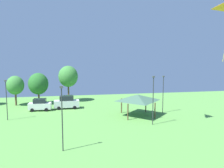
{
  "coord_description": "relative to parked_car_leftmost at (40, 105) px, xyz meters",
  "views": [
    {
      "loc": [
        -2.24,
        0.55,
        10.3
      ],
      "look_at": [
        0.37,
        14.88,
        8.47
      ],
      "focal_mm": 38.0,
      "sensor_mm": 36.0,
      "label": 1
    }
  ],
  "objects": [
    {
      "name": "parked_car_leftmost",
      "position": [
        0.0,
        0.0,
        0.0
      ],
      "size": [
        4.11,
        2.11,
        2.22
      ],
      "rotation": [
        0.0,
        0.0,
        -0.06
      ],
      "color": "silver",
      "rests_on": "ground"
    },
    {
      "name": "parked_car_second_from_left",
      "position": [
        4.84,
        0.75,
        0.13
      ],
      "size": [
        4.68,
        1.97,
        2.51
      ],
      "rotation": [
        0.0,
        0.0,
        -0.0
      ],
      "color": "silver",
      "rests_on": "ground"
    },
    {
      "name": "treeline_tree_2",
      "position": [
        -5.3,
        5.52,
        3.0
      ],
      "size": [
        3.45,
        3.45,
        6.02
      ],
      "color": "brown",
      "rests_on": "ground"
    },
    {
      "name": "park_pavilion",
      "position": [
        16.62,
        -6.67,
        1.98
      ],
      "size": [
        5.79,
        5.93,
        3.6
      ],
      "color": "brown",
      "rests_on": "ground"
    },
    {
      "name": "light_post_1",
      "position": [
        4.57,
        -19.44,
        2.83
      ],
      "size": [
        0.36,
        0.2,
        7.04
      ],
      "color": "#2D2D33",
      "rests_on": "ground"
    },
    {
      "name": "treeline_tree_3",
      "position": [
        -0.87,
        5.93,
        3.17
      ],
      "size": [
        4.05,
        4.05,
        6.51
      ],
      "color": "brown",
      "rests_on": "ground"
    },
    {
      "name": "light_post_2",
      "position": [
        -4.28,
        -5.69,
        2.49
      ],
      "size": [
        0.36,
        0.2,
        6.36
      ],
      "color": "#2D2D33",
      "rests_on": "ground"
    },
    {
      "name": "treeline_tree_4",
      "position": [
        5.21,
        7.74,
        4.41
      ],
      "size": [
        4.18,
        4.18,
        7.83
      ],
      "color": "brown",
      "rests_on": "ground"
    },
    {
      "name": "light_post_0",
      "position": [
        21.61,
        -5.49,
        2.6
      ],
      "size": [
        0.36,
        0.2,
        6.58
      ],
      "color": "#2D2D33",
      "rests_on": "ground"
    },
    {
      "name": "light_post_3",
      "position": [
        17.35,
        -12.05,
        2.91
      ],
      "size": [
        0.36,
        0.2,
        7.2
      ],
      "color": "#2D2D33",
      "rests_on": "ground"
    }
  ]
}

